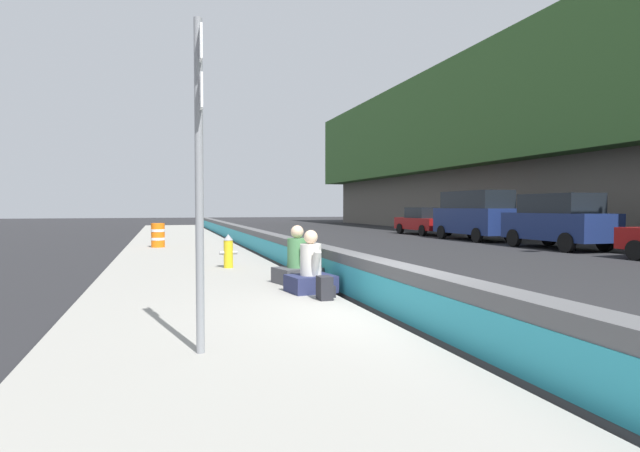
{
  "coord_description": "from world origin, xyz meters",
  "views": [
    {
      "loc": [
        -7.02,
        3.44,
        1.73
      ],
      "look_at": [
        7.52,
        -1.02,
        1.17
      ],
      "focal_mm": 28.88,
      "sensor_mm": 36.0,
      "label": 1
    }
  ],
  "objects_px": {
    "backpack": "(325,288)",
    "construction_barrel": "(158,235)",
    "route_sign_post": "(199,162)",
    "parked_car_fourth": "(475,214)",
    "seated_person_middle": "(297,265)",
    "parked_car_third": "(558,220)",
    "parked_car_midline": "(424,221)",
    "seated_person_foreground": "(311,273)",
    "fire_hydrant": "(228,251)"
  },
  "relations": [
    {
      "from": "fire_hydrant",
      "to": "seated_person_middle",
      "type": "bearing_deg",
      "value": -161.53
    },
    {
      "from": "seated_person_foreground",
      "to": "backpack",
      "type": "relative_size",
      "value": 2.9
    },
    {
      "from": "seated_person_middle",
      "to": "parked_car_third",
      "type": "distance_m",
      "value": 14.67
    },
    {
      "from": "construction_barrel",
      "to": "parked_car_fourth",
      "type": "bearing_deg",
      "value": -83.05
    },
    {
      "from": "seated_person_middle",
      "to": "parked_car_third",
      "type": "xyz_separation_m",
      "value": [
        6.97,
        -12.89,
        0.67
      ]
    },
    {
      "from": "route_sign_post",
      "to": "parked_car_fourth",
      "type": "height_order",
      "value": "route_sign_post"
    },
    {
      "from": "parked_car_third",
      "to": "route_sign_post",
      "type": "bearing_deg",
      "value": 127.51
    },
    {
      "from": "seated_person_foreground",
      "to": "construction_barrel",
      "type": "height_order",
      "value": "seated_person_foreground"
    },
    {
      "from": "route_sign_post",
      "to": "seated_person_middle",
      "type": "distance_m",
      "value": 5.49
    },
    {
      "from": "seated_person_foreground",
      "to": "parked_car_midline",
      "type": "distance_m",
      "value": 23.56
    },
    {
      "from": "route_sign_post",
      "to": "construction_barrel",
      "type": "bearing_deg",
      "value": 2.07
    },
    {
      "from": "route_sign_post",
      "to": "backpack",
      "type": "distance_m",
      "value": 3.98
    },
    {
      "from": "parked_car_fourth",
      "to": "seated_person_middle",
      "type": "bearing_deg",
      "value": 134.87
    },
    {
      "from": "route_sign_post",
      "to": "parked_car_midline",
      "type": "distance_m",
      "value": 27.77
    },
    {
      "from": "route_sign_post",
      "to": "parked_car_fourth",
      "type": "xyz_separation_m",
      "value": [
        17.49,
        -15.15,
        -0.86
      ]
    },
    {
      "from": "fire_hydrant",
      "to": "parked_car_midline",
      "type": "distance_m",
      "value": 20.78
    },
    {
      "from": "fire_hydrant",
      "to": "seated_person_foreground",
      "type": "height_order",
      "value": "seated_person_foreground"
    },
    {
      "from": "seated_person_middle",
      "to": "construction_barrel",
      "type": "bearing_deg",
      "value": 14.73
    },
    {
      "from": "fire_hydrant",
      "to": "parked_car_midline",
      "type": "relative_size",
      "value": 0.19
    },
    {
      "from": "seated_person_middle",
      "to": "parked_car_midline",
      "type": "distance_m",
      "value": 22.57
    },
    {
      "from": "route_sign_post",
      "to": "backpack",
      "type": "height_order",
      "value": "route_sign_post"
    },
    {
      "from": "backpack",
      "to": "parked_car_fourth",
      "type": "distance_m",
      "value": 19.66
    },
    {
      "from": "parked_car_third",
      "to": "parked_car_fourth",
      "type": "bearing_deg",
      "value": 0.38
    },
    {
      "from": "backpack",
      "to": "parked_car_third",
      "type": "bearing_deg",
      "value": -55.19
    },
    {
      "from": "seated_person_foreground",
      "to": "parked_car_midline",
      "type": "relative_size",
      "value": 0.26
    },
    {
      "from": "seated_person_foreground",
      "to": "parked_car_third",
      "type": "bearing_deg",
      "value": -57.82
    },
    {
      "from": "parked_car_fourth",
      "to": "parked_car_midline",
      "type": "height_order",
      "value": "parked_car_fourth"
    },
    {
      "from": "seated_person_middle",
      "to": "backpack",
      "type": "height_order",
      "value": "seated_person_middle"
    },
    {
      "from": "seated_person_middle",
      "to": "backpack",
      "type": "bearing_deg",
      "value": 179.22
    },
    {
      "from": "route_sign_post",
      "to": "construction_barrel",
      "type": "distance_m",
      "value": 15.66
    },
    {
      "from": "seated_person_middle",
      "to": "construction_barrel",
      "type": "relative_size",
      "value": 1.27
    },
    {
      "from": "parked_car_third",
      "to": "parked_car_fourth",
      "type": "distance_m",
      "value": 5.83
    },
    {
      "from": "fire_hydrant",
      "to": "parked_car_fourth",
      "type": "height_order",
      "value": "parked_car_fourth"
    },
    {
      "from": "parked_car_midline",
      "to": "seated_person_foreground",
      "type": "bearing_deg",
      "value": 146.5
    },
    {
      "from": "parked_car_fourth",
      "to": "seated_person_foreground",
      "type": "bearing_deg",
      "value": 137.27
    },
    {
      "from": "parked_car_fourth",
      "to": "fire_hydrant",
      "type": "bearing_deg",
      "value": 124.8
    },
    {
      "from": "backpack",
      "to": "parked_car_third",
      "type": "height_order",
      "value": "parked_car_third"
    },
    {
      "from": "backpack",
      "to": "construction_barrel",
      "type": "distance_m",
      "value": 13.21
    },
    {
      "from": "parked_car_fourth",
      "to": "parked_car_midline",
      "type": "xyz_separation_m",
      "value": [
        5.68,
        -0.1,
        -0.49
      ]
    },
    {
      "from": "parked_car_midline",
      "to": "seated_person_middle",
      "type": "bearing_deg",
      "value": 144.95
    },
    {
      "from": "fire_hydrant",
      "to": "parked_car_midline",
      "type": "bearing_deg",
      "value": -42.4
    },
    {
      "from": "route_sign_post",
      "to": "parked_car_third",
      "type": "relative_size",
      "value": 0.75
    },
    {
      "from": "parked_car_third",
      "to": "parked_car_midline",
      "type": "distance_m",
      "value": 11.51
    },
    {
      "from": "seated_person_foreground",
      "to": "parked_car_fourth",
      "type": "xyz_separation_m",
      "value": [
        13.96,
        -12.9,
        0.85
      ]
    },
    {
      "from": "construction_barrel",
      "to": "parked_car_midline",
      "type": "relative_size",
      "value": 0.21
    },
    {
      "from": "construction_barrel",
      "to": "parked_car_midline",
      "type": "distance_m",
      "value": 17.55
    },
    {
      "from": "fire_hydrant",
      "to": "backpack",
      "type": "relative_size",
      "value": 2.2
    },
    {
      "from": "backpack",
      "to": "construction_barrel",
      "type": "bearing_deg",
      "value": 12.39
    },
    {
      "from": "fire_hydrant",
      "to": "parked_car_third",
      "type": "distance_m",
      "value": 14.47
    },
    {
      "from": "seated_person_middle",
      "to": "route_sign_post",
      "type": "bearing_deg",
      "value": 153.9
    }
  ]
}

